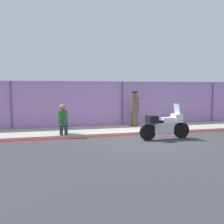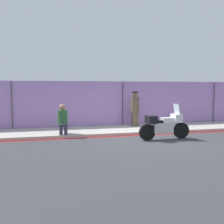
# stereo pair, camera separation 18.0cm
# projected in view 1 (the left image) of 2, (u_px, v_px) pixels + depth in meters

# --- Properties ---
(ground_plane) EXTENTS (120.00, 120.00, 0.00)m
(ground_plane) POSITION_uv_depth(u_px,v_px,m) (148.00, 140.00, 10.66)
(ground_plane) COLOR #38383D
(sidewalk) EXTENTS (41.25, 2.44, 0.13)m
(sidewalk) POSITION_uv_depth(u_px,v_px,m) (129.00, 129.00, 12.86)
(sidewalk) COLOR #ADA89E
(sidewalk) RESTS_ON ground_plane
(curb_paint_stripe) EXTENTS (41.25, 0.18, 0.01)m
(curb_paint_stripe) POSITION_uv_depth(u_px,v_px,m) (139.00, 135.00, 11.60)
(curb_paint_stripe) COLOR red
(curb_paint_stripe) RESTS_ON ground_plane
(storefront_fence) EXTENTS (39.19, 0.17, 2.44)m
(storefront_fence) POSITION_uv_depth(u_px,v_px,m) (122.00, 104.00, 14.01)
(storefront_fence) COLOR #AD7FC6
(storefront_fence) RESTS_ON ground_plane
(motorcycle) EXTENTS (2.20, 0.53, 1.45)m
(motorcycle) POSITION_uv_depth(u_px,v_px,m) (165.00, 125.00, 10.69)
(motorcycle) COLOR black
(motorcycle) RESTS_ON ground_plane
(officer_standing) EXTENTS (0.43, 0.43, 1.79)m
(officer_standing) POSITION_uv_depth(u_px,v_px,m) (134.00, 109.00, 13.41)
(officer_standing) COLOR brown
(officer_standing) RESTS_ON sidewalk
(person_seated_on_curb) EXTENTS (0.44, 0.68, 1.27)m
(person_seated_on_curb) POSITION_uv_depth(u_px,v_px,m) (63.00, 118.00, 11.20)
(person_seated_on_curb) COLOR #2D3342
(person_seated_on_curb) RESTS_ON sidewalk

